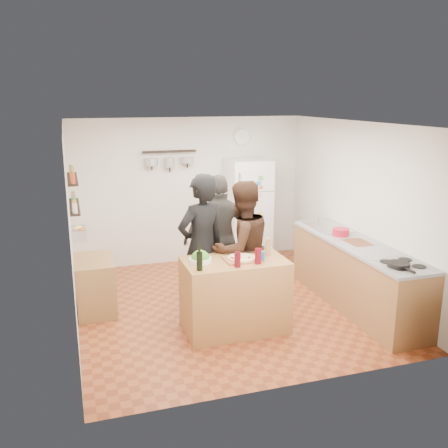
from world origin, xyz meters
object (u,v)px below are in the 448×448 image
object	(u,v)px
wine_bottle	(200,261)
person_left	(202,247)
person_back	(220,238)
salad_bowl	(200,260)
person_center	(241,249)
prep_island	(235,295)
red_bowl	(341,232)
skillet	(399,265)
wall_clock	(242,137)
side_table	(95,285)
fridge	(248,211)
pepper_mill	(268,248)
counter_run	(356,275)
salt_canister	(262,256)

from	to	relation	value
wine_bottle	person_left	size ratio (longest dim) A/B	0.11
person_back	salad_bowl	bearing A→B (deg)	61.60
person_left	person_center	world-z (taller)	person_left
wine_bottle	person_center	xyz separation A→B (m)	(0.74, 0.65, -0.12)
prep_island	red_bowl	distance (m)	1.93
wine_bottle	skillet	world-z (taller)	wine_bottle
wall_clock	side_table	distance (m)	3.66
prep_island	side_table	size ratio (longest dim) A/B	1.56
prep_island	fridge	size ratio (longest dim) A/B	0.69
salad_bowl	side_table	size ratio (longest dim) A/B	0.34
wine_bottle	fridge	xyz separation A→B (m)	(1.57, 2.70, -0.12)
pepper_mill	red_bowl	bearing A→B (deg)	21.01
person_left	skillet	bearing A→B (deg)	126.83
wine_bottle	person_back	size ratio (longest dim) A/B	0.12
counter_run	red_bowl	distance (m)	0.65
salad_bowl	side_table	xyz separation A→B (m)	(-1.20, 1.04, -0.57)
prep_island	skillet	world-z (taller)	skillet
person_center	skillet	world-z (taller)	person_center
salt_canister	person_center	distance (m)	0.56
salt_canister	wall_clock	size ratio (longest dim) A/B	0.39
side_table	person_center	bearing A→B (deg)	-19.62
person_left	side_table	world-z (taller)	person_left
prep_island	red_bowl	size ratio (longest dim) A/B	5.30
person_left	side_table	size ratio (longest dim) A/B	2.39
skillet	salad_bowl	bearing A→B (deg)	157.74
counter_run	pepper_mill	bearing A→B (deg)	-174.67
person_back	person_left	bearing A→B (deg)	53.91
prep_island	counter_run	xyz separation A→B (m)	(1.82, 0.18, -0.01)
fridge	wine_bottle	bearing A→B (deg)	-120.23
skillet	prep_island	bearing A→B (deg)	154.35
salt_canister	red_bowl	bearing A→B (deg)	24.72
pepper_mill	salt_canister	distance (m)	0.23
salad_bowl	fridge	world-z (taller)	fridge
salt_canister	person_left	size ratio (longest dim) A/B	0.06
wine_bottle	fridge	bearing A→B (deg)	59.77
skillet	fridge	bearing A→B (deg)	101.13
person_left	person_back	world-z (taller)	person_left
person_back	side_table	distance (m)	1.83
skillet	red_bowl	bearing A→B (deg)	87.93
salad_bowl	wine_bottle	xyz separation A→B (m)	(-0.08, -0.27, 0.08)
wall_clock	side_table	world-z (taller)	wall_clock
wall_clock	side_table	size ratio (longest dim) A/B	0.37
salad_bowl	fridge	size ratio (longest dim) A/B	0.15
salt_canister	red_bowl	size ratio (longest dim) A/B	0.50
wine_bottle	side_table	world-z (taller)	wine_bottle
wine_bottle	counter_run	distance (m)	2.42
pepper_mill	person_center	world-z (taller)	person_center
person_left	person_center	distance (m)	0.53
person_back	red_bowl	size ratio (longest dim) A/B	7.60
person_center	person_back	distance (m)	0.62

